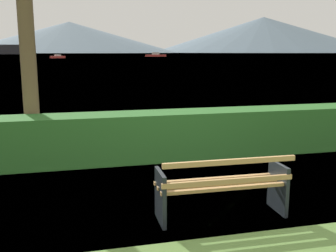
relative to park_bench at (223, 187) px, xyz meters
The scene contains 7 objects.
ground_plane 0.43m from the park_bench, 88.92° to the left, with size 1400.00×1400.00×0.00m, color #567A38.
water_surface 309.50m from the park_bench, 90.00° to the left, with size 620.00×620.00×0.00m, color #7A99A8.
park_bench is the anchor object (origin of this frame).
hedge_row 3.07m from the park_bench, 89.98° to the left, with size 13.28×0.84×0.95m, color #2D6B28.
fishing_boat_near 154.44m from the park_bench, 78.16° to the left, with size 8.74×4.34×1.71m.
sailboat_mid 123.88m from the park_bench, 92.48° to the left, with size 4.60×4.44×1.13m.
distant_hills 593.72m from the park_bench, 87.17° to the left, with size 947.87×357.32×55.98m.
Camera 1 is at (-1.87, -4.63, 2.17)m, focal length 42.00 mm.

